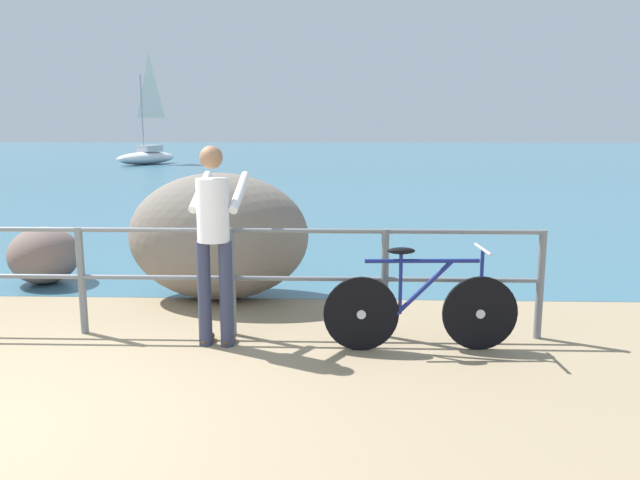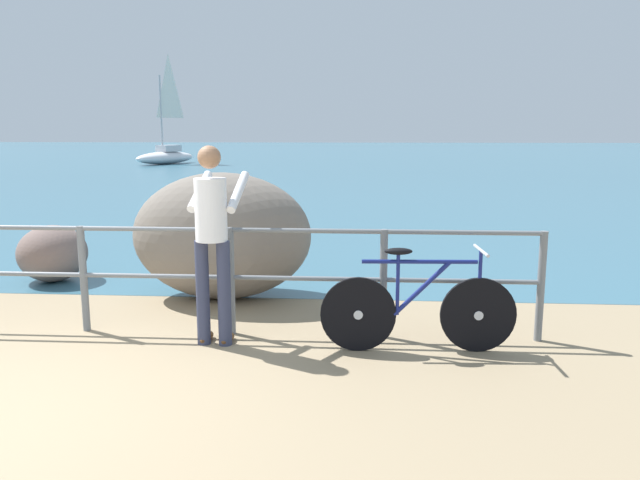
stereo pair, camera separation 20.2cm
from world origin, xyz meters
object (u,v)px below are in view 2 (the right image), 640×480
(breakwater_boulder_left, at_px, (53,253))
(person_at_railing, at_px, (212,236))
(breakwater_boulder_main, at_px, (222,236))
(sailboat, at_px, (166,152))
(bicycle, at_px, (419,308))

(breakwater_boulder_left, bearing_deg, person_at_railing, -39.81)
(breakwater_boulder_main, relative_size, breakwater_boulder_left, 2.31)
(person_at_railing, distance_m, breakwater_boulder_main, 1.60)
(sailboat, bearing_deg, bicycle, 46.64)
(person_at_railing, relative_size, breakwater_boulder_left, 2.02)
(bicycle, distance_m, breakwater_boulder_left, 4.98)
(breakwater_boulder_main, distance_m, sailboat, 29.44)
(bicycle, height_order, sailboat, sailboat)
(breakwater_boulder_main, bearing_deg, breakwater_boulder_left, 164.86)
(bicycle, distance_m, breakwater_boulder_main, 2.67)
(breakwater_boulder_left, xyz_separation_m, sailboat, (-7.23, 27.20, 0.35))
(breakwater_boulder_left, distance_m, sailboat, 28.15)
(person_at_railing, height_order, breakwater_boulder_left, person_at_railing)
(sailboat, bearing_deg, person_at_railing, 43.57)
(bicycle, bearing_deg, person_at_railing, 174.87)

